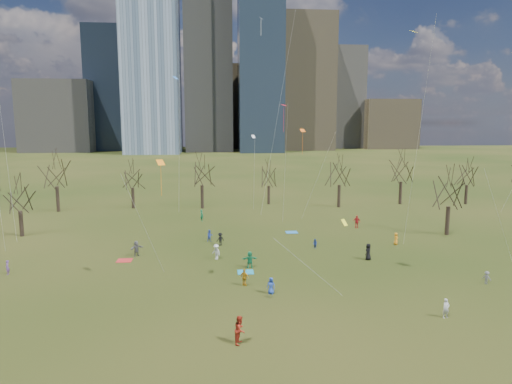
{
  "coord_description": "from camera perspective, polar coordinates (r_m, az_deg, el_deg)",
  "views": [
    {
      "loc": [
        -4.36,
        -38.73,
        14.72
      ],
      "look_at": [
        0.0,
        12.0,
        7.0
      ],
      "focal_mm": 32.0,
      "sensor_mm": 36.0,
      "label": 1
    }
  ],
  "objects": [
    {
      "name": "person_3",
      "position": [
        47.76,
        26.88,
        -9.52
      ],
      "size": [
        0.82,
        0.91,
        1.23
      ],
      "primitive_type": "imported",
      "rotation": [
        0.0,
        0.0,
        2.16
      ],
      "color": "slate",
      "rests_on": "ground"
    },
    {
      "name": "person_10",
      "position": [
        66.16,
        12.47,
        -3.64
      ],
      "size": [
        1.12,
        0.62,
        1.81
      ],
      "primitive_type": "imported",
      "rotation": [
        0.0,
        0.0,
        6.11
      ],
      "color": "red",
      "rests_on": "ground"
    },
    {
      "name": "person_4",
      "position": [
        42.26,
        -1.45,
        -10.62
      ],
      "size": [
        0.99,
        0.86,
        1.6
      ],
      "primitive_type": "imported",
      "rotation": [
        0.0,
        0.0,
        2.52
      ],
      "color": "orange",
      "rests_on": "ground"
    },
    {
      "name": "blanket_navy",
      "position": [
        62.42,
        4.48,
        -5.03
      ],
      "size": [
        1.6,
        1.5,
        0.03
      ],
      "primitive_type": "cube",
      "color": "#2872BB",
      "rests_on": "ground"
    },
    {
      "name": "person_2",
      "position": [
        31.99,
        -2.01,
        -16.83
      ],
      "size": [
        1.03,
        1.15,
        1.95
      ],
      "primitive_type": "imported",
      "rotation": [
        0.0,
        0.0,
        1.21
      ],
      "color": "#A62817",
      "rests_on": "ground"
    },
    {
      "name": "person_15",
      "position": [
        55.74,
        -4.49,
        -5.88
      ],
      "size": [
        1.17,
        1.04,
        1.57
      ],
      "primitive_type": "imported",
      "rotation": [
        0.0,
        0.0,
        3.71
      ],
      "color": "black",
      "rests_on": "ground"
    },
    {
      "name": "downtown_skyline",
      "position": [
        250.56,
        -4.58,
        14.16
      ],
      "size": [
        212.5,
        78.0,
        118.0
      ],
      "color": "slate",
      "rests_on": "ground"
    },
    {
      "name": "person_11",
      "position": [
        52.91,
        -14.72,
        -6.84
      ],
      "size": [
        1.58,
        1.41,
        1.74
      ],
      "primitive_type": "imported",
      "rotation": [
        0.0,
        0.0,
        0.68
      ],
      "color": "#5B5A5F",
      "rests_on": "ground"
    },
    {
      "name": "person_9",
      "position": [
        50.22,
        -4.99,
        -7.45
      ],
      "size": [
        1.2,
        1.22,
        1.68
      ],
      "primitive_type": "imported",
      "rotation": [
        0.0,
        0.0,
        5.47
      ],
      "color": "silver",
      "rests_on": "ground"
    },
    {
      "name": "person_5",
      "position": [
        47.21,
        -0.79,
        -8.44
      ],
      "size": [
        1.66,
        0.68,
        1.74
      ],
      "primitive_type": "imported",
      "rotation": [
        0.0,
        0.0,
        3.25
      ],
      "color": "#1C7F4B",
      "rests_on": "ground"
    },
    {
      "name": "person_7",
      "position": [
        51.39,
        -28.65,
        -8.28
      ],
      "size": [
        0.45,
        0.58,
        1.43
      ],
      "primitive_type": "imported",
      "rotation": [
        0.0,
        0.0,
        4.93
      ],
      "color": "#764C98",
      "rests_on": "ground"
    },
    {
      "name": "ground",
      "position": [
        41.66,
        1.44,
        -12.07
      ],
      "size": [
        500.0,
        500.0,
        0.0
      ],
      "primitive_type": "plane",
      "color": "black",
      "rests_on": "ground"
    },
    {
      "name": "person_6",
      "position": [
        51.31,
        13.86,
        -7.26
      ],
      "size": [
        1.03,
        1.03,
        1.8
      ],
      "primitive_type": "imported",
      "rotation": [
        0.0,
        0.0,
        3.94
      ],
      "color": "black",
      "rests_on": "ground"
    },
    {
      "name": "blanket_crimson",
      "position": [
        51.79,
        -16.12,
        -8.22
      ],
      "size": [
        1.6,
        1.5,
        0.03
      ],
      "primitive_type": "cube",
      "color": "red",
      "rests_on": "ground"
    },
    {
      "name": "person_12",
      "position": [
        58.4,
        17.08,
        -5.61
      ],
      "size": [
        0.5,
        0.75,
        1.5
      ],
      "primitive_type": "imported",
      "rotation": [
        0.0,
        0.0,
        1.6
      ],
      "color": "orange",
      "rests_on": "ground"
    },
    {
      "name": "person_14",
      "position": [
        57.5,
        -5.79,
        -5.47
      ],
      "size": [
        0.9,
        0.81,
        1.53
      ],
      "primitive_type": "imported",
      "rotation": [
        0.0,
        0.0,
        0.37
      ],
      "color": "#263FA5",
      "rests_on": "ground"
    },
    {
      "name": "bare_tree_row",
      "position": [
        76.56,
        -1.68,
        2.17
      ],
      "size": [
        113.04,
        29.8,
        9.5
      ],
      "color": "black",
      "rests_on": "ground"
    },
    {
      "name": "person_0",
      "position": [
        40.42,
        1.89,
        -11.62
      ],
      "size": [
        0.83,
        0.68,
        1.47
      ],
      "primitive_type": "imported",
      "rotation": [
        0.0,
        0.0,
        5.94
      ],
      "color": "#2A4DB6",
      "rests_on": "ground"
    },
    {
      "name": "person_1",
      "position": [
        38.62,
        22.66,
        -13.26
      ],
      "size": [
        0.62,
        0.48,
        1.53
      ],
      "primitive_type": "imported",
      "rotation": [
        0.0,
        0.0,
        0.22
      ],
      "color": "silver",
      "rests_on": "ground"
    },
    {
      "name": "person_8",
      "position": [
        54.64,
        7.39,
        -6.45
      ],
      "size": [
        0.68,
        0.72,
        1.17
      ],
      "primitive_type": "imported",
      "rotation": [
        0.0,
        0.0,
        5.29
      ],
      "color": "#24419D",
      "rests_on": "ground"
    },
    {
      "name": "person_13",
      "position": [
        69.66,
        -6.8,
        -2.91
      ],
      "size": [
        0.68,
        0.75,
        1.72
      ],
      "primitive_type": "imported",
      "rotation": [
        0.0,
        0.0,
        2.11
      ],
      "color": "#1B7D4E",
      "rests_on": "ground"
    },
    {
      "name": "kites_airborne",
      "position": [
        53.98,
        6.14,
        6.22
      ],
      "size": [
        72.07,
        41.28,
        31.24
      ],
      "color": "orange",
      "rests_on": "ground"
    },
    {
      "name": "blanket_teal",
      "position": [
        46.14,
        -1.31,
        -9.97
      ],
      "size": [
        1.6,
        1.5,
        0.03
      ],
      "primitive_type": "cube",
      "color": "teal",
      "rests_on": "ground"
    }
  ]
}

